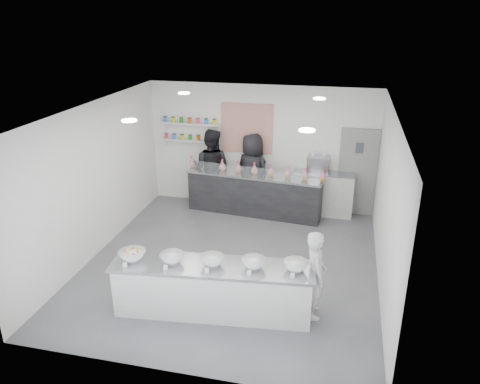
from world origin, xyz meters
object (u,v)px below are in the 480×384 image
espresso_ledge (323,194)px  staff_left (211,168)px  prep_counter (213,289)px  staff_right (252,172)px  woman_prep (315,275)px  back_bar (254,194)px  espresso_machine (318,164)px

espresso_ledge → staff_left: 2.76m
prep_counter → staff_left: 4.47m
staff_left → staff_right: (1.02, 0.00, -0.03)m
prep_counter → woman_prep: woman_prep is taller
woman_prep → staff_left: staff_left is taller
back_bar → prep_counter: bearing=-82.2°
back_bar → espresso_ledge: size_ratio=2.27×
espresso_ledge → woman_prep: bearing=-88.2°
staff_left → espresso_ledge: bearing=-171.8°
back_bar → espresso_machine: bearing=19.0°
prep_counter → espresso_ledge: (1.47, 4.34, 0.09)m
back_bar → espresso_machine: size_ratio=6.49×
prep_counter → espresso_machine: (1.31, 4.34, 0.81)m
back_bar → staff_right: 0.53m
woman_prep → espresso_machine: bearing=-10.5°
espresso_machine → staff_right: (-1.54, -0.09, -0.29)m
espresso_machine → back_bar: bearing=-166.9°
prep_counter → staff_left: staff_left is taller
espresso_ledge → staff_right: (-1.70, -0.09, 0.43)m
prep_counter → staff_right: (-0.23, 4.26, 0.51)m
prep_counter → back_bar: 4.01m
espresso_machine → staff_left: bearing=-178.1°
staff_left → staff_right: size_ratio=1.03×
prep_counter → staff_right: 4.29m
espresso_ledge → staff_right: 1.76m
back_bar → woman_prep: 4.09m
prep_counter → staff_left: (-1.25, 4.26, 0.54)m
prep_counter → espresso_machine: bearing=67.3°
staff_left → staff_right: staff_left is taller
espresso_ledge → woman_prep: (0.12, -4.04, 0.21)m
staff_left → staff_right: 1.02m
staff_right → espresso_machine: bearing=-152.8°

